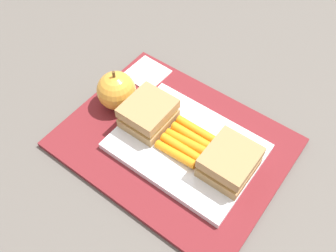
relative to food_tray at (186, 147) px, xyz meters
name	(u,v)px	position (x,y,z in m)	size (l,w,h in m)	color
ground_plane	(174,144)	(0.03, 0.00, -0.02)	(2.40, 2.40, 0.00)	#56514C
lunchbag_mat	(174,143)	(0.03, 0.00, -0.01)	(0.36, 0.28, 0.01)	maroon
food_tray	(186,147)	(0.00, 0.00, 0.00)	(0.23, 0.17, 0.01)	white
sandwich_half_left	(230,162)	(-0.08, 0.00, 0.03)	(0.07, 0.08, 0.04)	#9E7A4C
sandwich_half_right	(148,114)	(0.08, 0.00, 0.03)	(0.07, 0.08, 0.04)	#9E7A4C
carrot_sticks_bundle	(186,142)	(0.00, 0.00, 0.01)	(0.08, 0.07, 0.02)	orange
apple	(116,91)	(0.15, -0.01, 0.03)	(0.07, 0.07, 0.08)	gold
paper_napkin	(147,73)	(0.16, -0.10, 0.00)	(0.07, 0.07, 0.00)	white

